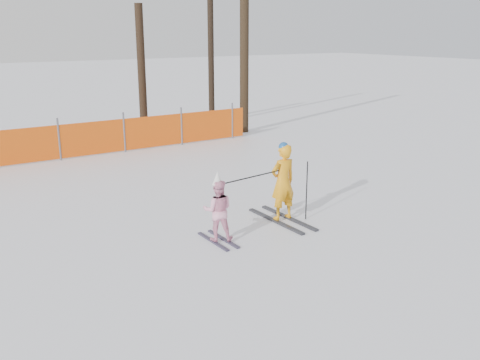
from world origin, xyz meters
name	(u,v)px	position (x,y,z in m)	size (l,w,h in m)	color
ground	(255,238)	(0.00, 0.00, 0.00)	(120.00, 120.00, 0.00)	white
adult	(283,183)	(1.01, 0.49, 0.79)	(0.56, 1.72, 1.61)	black
child	(218,210)	(-0.63, 0.27, 0.60)	(0.68, 1.01, 1.31)	black
ski_poles	(278,183)	(0.78, 0.34, 0.85)	(1.98, 0.21, 1.20)	black
safety_fence	(31,145)	(-2.04, 8.16, 0.56)	(14.47, 0.06, 1.25)	#595960
tree_trunks	(208,55)	(4.87, 9.97, 2.81)	(3.59, 2.48, 6.13)	black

